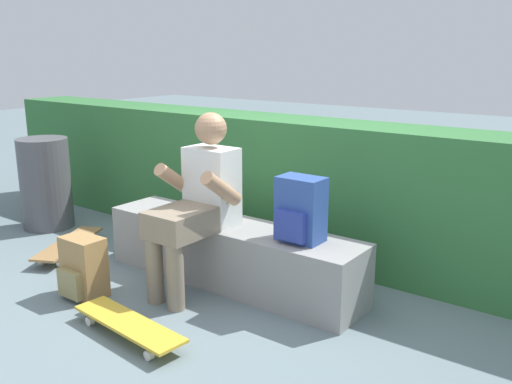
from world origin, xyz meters
TOP-DOWN VIEW (x-y plane):
  - ground_plane at (0.00, 0.00)m, footprint 24.00×24.00m
  - bench_main at (0.00, 0.44)m, footprint 1.93×0.43m
  - person_skater at (-0.10, 0.23)m, footprint 0.49×0.62m
  - skateboard_near_person at (0.02, -0.49)m, footprint 0.82×0.28m
  - skateboard_beside_bench at (-1.39, 0.12)m, footprint 0.53×0.81m
  - backpack_on_bench at (0.56, 0.43)m, footprint 0.28×0.23m
  - backpack_on_ground at (-0.63, -0.30)m, footprint 0.28×0.23m
  - hedge_row at (-0.07, 1.26)m, footprint 6.44×0.51m
  - trash_bin at (-2.12, 0.43)m, footprint 0.44×0.44m

SIDE VIEW (x-z plane):
  - ground_plane at x=0.00m, z-range 0.00..0.00m
  - skateboard_near_person at x=0.02m, z-range 0.03..0.12m
  - skateboard_beside_bench at x=-1.39m, z-range 0.03..0.12m
  - backpack_on_ground at x=-0.63m, z-range -0.01..0.39m
  - bench_main at x=0.00m, z-range 0.00..0.42m
  - trash_bin at x=-2.12m, z-range 0.00..0.81m
  - hedge_row at x=-0.07m, z-range 0.00..1.05m
  - backpack_on_bench at x=0.56m, z-range 0.42..0.82m
  - person_skater at x=-0.10m, z-range 0.04..1.21m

